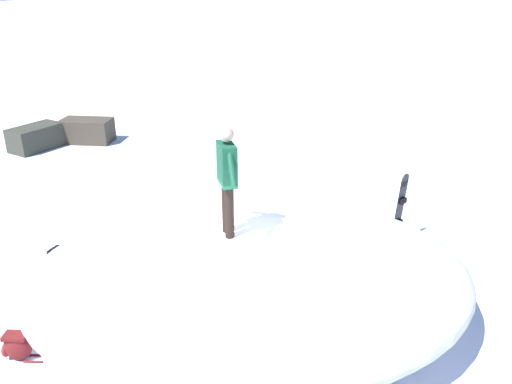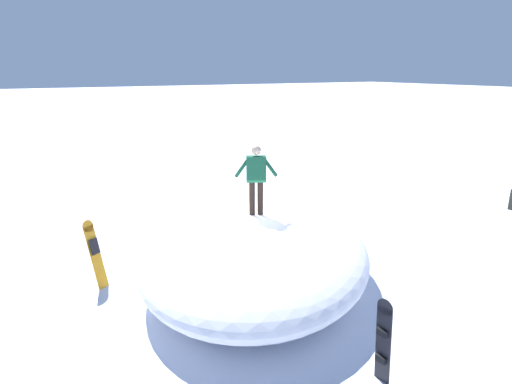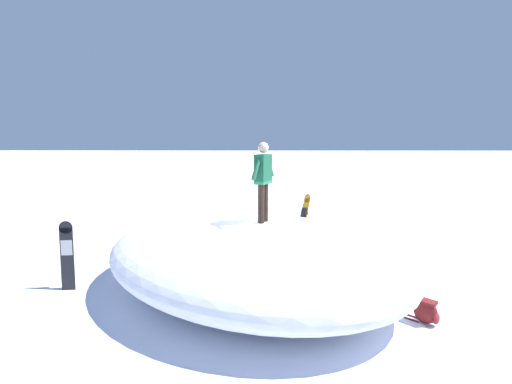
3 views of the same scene
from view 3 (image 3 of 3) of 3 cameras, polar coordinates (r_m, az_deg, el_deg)
The scene contains 6 objects.
ground at distance 8.33m, azimuth 0.35°, elevation -15.13°, with size 240.00×240.00×0.00m, color white.
snow_mound at distance 7.82m, azimuth -0.95°, elevation -10.42°, with size 7.12×5.34×1.61m, color white.
snowboarder_standing at distance 7.26m, azimuth 1.20°, elevation 2.60°, with size 0.50×0.98×1.71m.
snowboard_primary_upright at distance 8.89m, azimuth -28.87°, elevation -9.07°, with size 0.30×0.19×1.57m.
snowboard_secondary_upright at distance 11.21m, azimuth 7.92°, elevation -4.42°, with size 0.47×0.44×1.65m.
backpack_far at distance 7.36m, azimuth 26.42°, elevation -17.34°, with size 0.58×0.56×0.46m.
Camera 3 is at (-0.09, 7.63, 3.32)m, focal length 24.07 mm.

